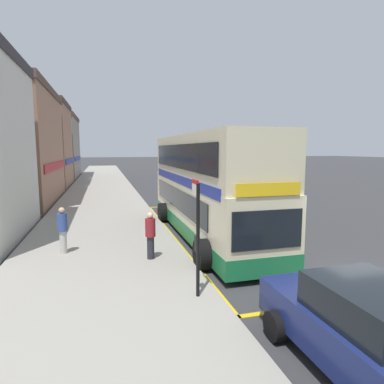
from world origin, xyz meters
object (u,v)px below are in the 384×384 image
parked_car_white_far (185,170)px  pedestrian_waiting_near_sign (63,228)px  bus_stop_sign (197,230)px  pedestrian_further_back (150,234)px  parked_car_navy_ahead (367,332)px  double_decker_bus (205,189)px

parked_car_white_far → pedestrian_waiting_near_sign: (-13.18, -35.23, 0.23)m
bus_stop_sign → pedestrian_further_back: 3.24m
parked_car_white_far → pedestrian_waiting_near_sign: 37.62m
parked_car_navy_ahead → double_decker_bus: bearing=86.5°
parked_car_navy_ahead → pedestrian_waiting_near_sign: (-5.59, 7.87, 0.23)m
parked_car_navy_ahead → pedestrian_waiting_near_sign: bearing=122.9°
bus_stop_sign → pedestrian_further_back: (-0.74, 3.05, -0.83)m
parked_car_navy_ahead → pedestrian_waiting_near_sign: pedestrian_waiting_near_sign is taller
parked_car_white_far → pedestrian_further_back: pedestrian_further_back is taller
double_decker_bus → bus_stop_sign: bearing=-109.3°
double_decker_bus → pedestrian_waiting_near_sign: (-5.76, -1.56, -1.03)m
bus_stop_sign → parked_car_navy_ahead: size_ratio=0.69×
pedestrian_further_back → parked_car_white_far: bearing=74.3°
parked_car_navy_ahead → pedestrian_further_back: bearing=110.1°
double_decker_bus → parked_car_white_far: double_decker_bus is taller
parked_car_navy_ahead → pedestrian_waiting_near_sign: size_ratio=2.55×
double_decker_bus → pedestrian_waiting_near_sign: 6.05m
bus_stop_sign → parked_car_white_far: (9.53, 39.68, -1.03)m
double_decker_bus → parked_car_navy_ahead: size_ratio=2.70×
bus_stop_sign → pedestrian_waiting_near_sign: size_ratio=1.76×
parked_car_navy_ahead → parked_car_white_far: size_ratio=1.00×
bus_stop_sign → pedestrian_further_back: bus_stop_sign is taller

